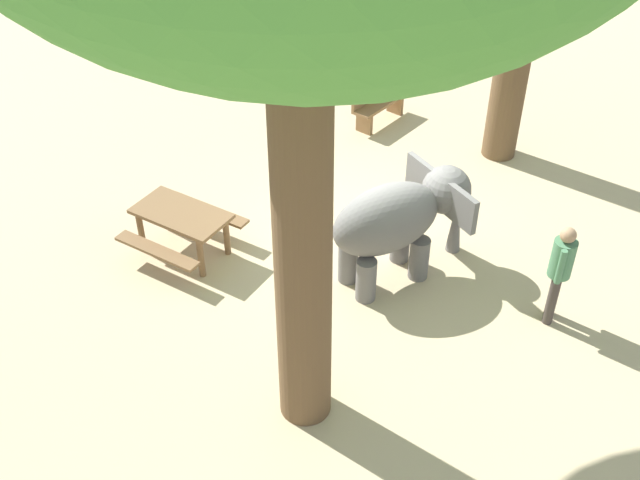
# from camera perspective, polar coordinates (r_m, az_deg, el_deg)

# --- Properties ---
(ground_plane) EXTENTS (60.00, 60.00, 0.00)m
(ground_plane) POSITION_cam_1_polar(r_m,az_deg,el_deg) (12.40, 3.68, -0.44)
(ground_plane) COLOR tan
(elephant) EXTENTS (1.60, 2.37, 1.65)m
(elephant) POSITION_cam_1_polar(r_m,az_deg,el_deg) (11.28, 5.98, 1.67)
(elephant) COLOR slate
(elephant) RESTS_ON ground_plane
(person_handler) EXTENTS (0.36, 0.41, 1.62)m
(person_handler) POSITION_cam_1_polar(r_m,az_deg,el_deg) (10.99, 17.45, -1.98)
(person_handler) COLOR #3F3833
(person_handler) RESTS_ON ground_plane
(wooden_bench) EXTENTS (0.89, 1.45, 0.88)m
(wooden_bench) POSITION_cam_1_polar(r_m,az_deg,el_deg) (15.60, 4.35, 10.32)
(wooden_bench) COLOR olive
(wooden_bench) RESTS_ON ground_plane
(picnic_table_near) EXTENTS (2.04, 2.03, 0.78)m
(picnic_table_near) POSITION_cam_1_polar(r_m,az_deg,el_deg) (12.09, -10.23, 1.32)
(picnic_table_near) COLOR brown
(picnic_table_near) RESTS_ON ground_plane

